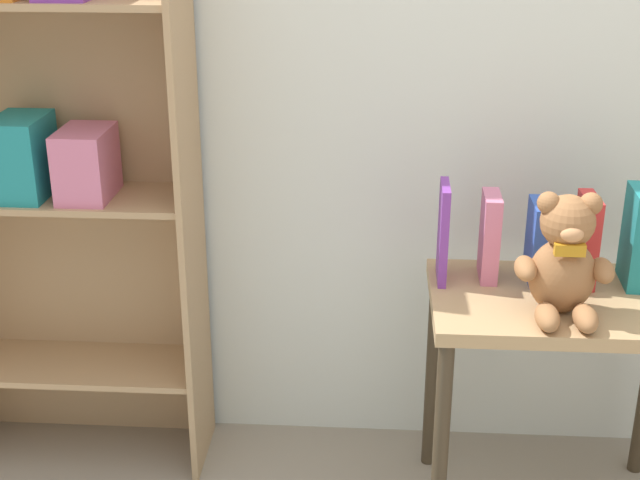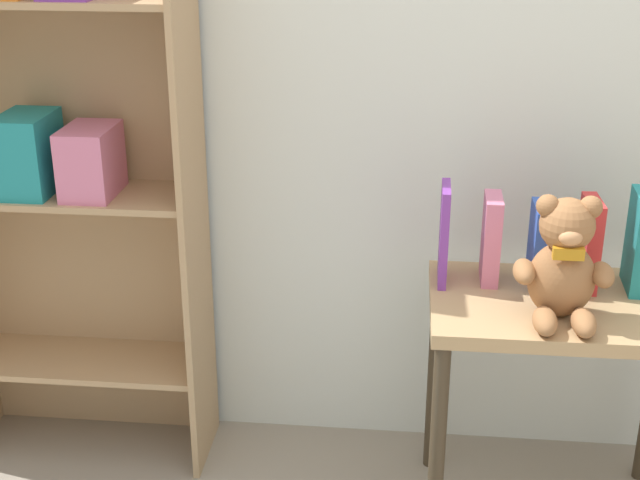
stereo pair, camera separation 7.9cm
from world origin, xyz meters
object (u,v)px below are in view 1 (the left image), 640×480
at_px(teddy_bear, 564,260).
at_px(book_standing_teal, 635,237).
at_px(book_standing_pink, 490,236).
at_px(bookshelf_side, 60,157).
at_px(book_standing_purple, 443,232).
at_px(display_table, 560,334).
at_px(book_standing_red, 586,240).
at_px(book_standing_blue, 537,242).

bearing_deg(teddy_bear, book_standing_teal, 41.48).
xyz_separation_m(teddy_bear, book_standing_pink, (-0.15, 0.20, -0.02)).
distance_m(bookshelf_side, book_standing_purple, 1.06).
bearing_deg(book_standing_teal, display_table, -149.51).
bearing_deg(display_table, book_standing_red, 56.75).
bearing_deg(book_standing_teal, book_standing_blue, -178.28).
xyz_separation_m(display_table, teddy_bear, (-0.03, -0.09, 0.24)).
height_order(book_standing_pink, book_standing_red, book_standing_red).
xyz_separation_m(book_standing_purple, book_standing_pink, (0.12, 0.02, -0.01)).
bearing_deg(book_standing_blue, book_standing_pink, 175.75).
height_order(bookshelf_side, book_standing_blue, bookshelf_side).
distance_m(display_table, book_standing_blue, 0.24).
bearing_deg(book_standing_teal, teddy_bear, -135.72).
bearing_deg(display_table, book_standing_pink, 149.14).
relative_size(book_standing_purple, book_standing_teal, 1.01).
height_order(teddy_bear, book_standing_pink, teddy_bear).
distance_m(teddy_bear, book_standing_blue, 0.20).
distance_m(display_table, book_standing_teal, 0.31).
height_order(book_standing_purple, book_standing_red, book_standing_purple).
bearing_deg(book_standing_pink, book_standing_red, -2.75).
bearing_deg(teddy_bear, book_standing_purple, 145.68).
bearing_deg(book_standing_red, book_standing_pink, 174.82).
bearing_deg(display_table, teddy_bear, -108.58).
bearing_deg(book_standing_purple, bookshelf_side, 173.56).
distance_m(book_standing_blue, book_standing_red, 0.12).
xyz_separation_m(display_table, book_standing_pink, (-0.18, 0.11, 0.22)).
relative_size(book_standing_pink, book_standing_teal, 0.90).
xyz_separation_m(teddy_bear, book_standing_red, (0.09, 0.19, -0.02)).
distance_m(teddy_bear, book_standing_red, 0.21).
relative_size(teddy_bear, book_standing_teal, 1.19).
distance_m(display_table, teddy_bear, 0.26).
xyz_separation_m(teddy_bear, book_standing_purple, (-0.27, 0.19, -0.01)).
height_order(book_standing_blue, book_standing_teal, book_standing_teal).
relative_size(display_table, book_standing_blue, 3.13).
height_order(book_standing_blue, book_standing_red, book_standing_red).
bearing_deg(book_standing_red, display_table, -124.61).
bearing_deg(book_standing_teal, book_standing_pink, -179.28).
xyz_separation_m(bookshelf_side, book_standing_pink, (1.16, -0.12, -0.16)).
xyz_separation_m(bookshelf_side, display_table, (1.34, -0.23, -0.38)).
distance_m(book_standing_pink, book_standing_red, 0.24).
bearing_deg(book_standing_blue, bookshelf_side, 174.16).
height_order(display_table, book_standing_red, book_standing_red).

